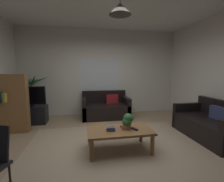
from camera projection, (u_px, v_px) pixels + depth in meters
The scene contains 18 objects.
floor at pixel (115, 145), 3.20m from camera, with size 5.28×4.87×0.02m, color #9E8466.
rug at pixel (117, 149), 3.00m from camera, with size 3.43×2.68×0.01m, color tan.
wall_back at pixel (101, 72), 5.43m from camera, with size 5.40×0.06×2.86m, color silver.
window_pane at pixel (99, 75), 5.40m from camera, with size 1.38×0.01×1.13m, color white.
couch_under_window at pixel (106, 109), 5.08m from camera, with size 1.46×0.85×0.82m.
couch_right_side at pixel (211, 126), 3.49m from camera, with size 0.85×1.54×0.82m.
coffee_table at pixel (119, 132), 2.92m from camera, with size 1.17×0.68×0.41m.
book_on_table_0 at pixel (110, 130), 2.82m from camera, with size 0.14×0.08×0.03m, color #99663F.
book_on_table_1 at pixel (111, 129), 2.81m from camera, with size 0.16×0.08×0.02m, color #2D4C8C.
book_on_table_2 at pixel (111, 128), 2.81m from camera, with size 0.14×0.08×0.02m, color #2D4C8C.
remote_on_table_0 at pixel (134, 129), 2.89m from camera, with size 0.05×0.16×0.02m, color black.
remote_on_table_1 at pixel (123, 128), 2.94m from camera, with size 0.05×0.16×0.02m, color black.
potted_plant_on_table at pixel (127, 121), 2.90m from camera, with size 0.21×0.21×0.29m.
tv_stand at pixel (30, 115), 4.44m from camera, with size 0.90×0.44×0.50m, color black.
tv at pixel (29, 96), 4.35m from camera, with size 0.89×0.16×0.55m.
potted_palm_corner at pixel (32, 98), 4.88m from camera, with size 0.90×0.80×1.48m.
bookshelf_corner at pixel (12, 104), 3.74m from camera, with size 0.70×0.31×1.40m.
pendant_lamp at pixel (120, 9), 2.65m from camera, with size 0.38×0.38×0.45m.
Camera 1 is at (-0.59, -2.98, 1.47)m, focal length 25.42 mm.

